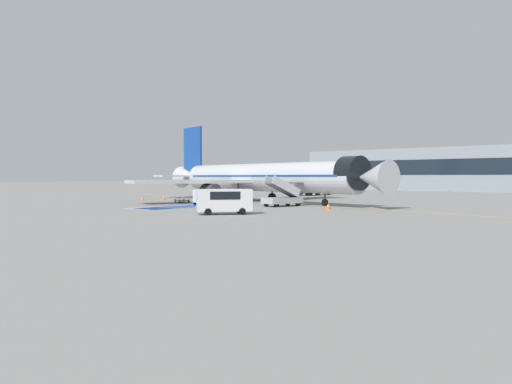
{
  "coord_description": "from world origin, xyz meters",
  "views": [
    {
      "loc": [
        45.71,
        -52.73,
        3.54
      ],
      "look_at": [
        2.65,
        -2.34,
        1.49
      ],
      "focal_mm": 35.0,
      "sensor_mm": 36.0,
      "label": 1
    }
  ],
  "objects_px": {
    "baggage_cart": "(182,200)",
    "traffic_cone_0": "(328,206)",
    "fuel_tanker": "(314,186)",
    "ground_crew_0": "(229,194)",
    "ground_crew_1": "(219,195)",
    "traffic_cone_2": "(143,199)",
    "traffic_cone_1": "(164,197)",
    "terminal_building": "(472,169)",
    "service_van_1": "(204,195)",
    "boarding_stairs_forward": "(283,198)",
    "service_van_0": "(224,199)",
    "airliner": "(260,177)"
  },
  "relations": [
    {
      "from": "service_van_0",
      "to": "service_van_1",
      "type": "xyz_separation_m",
      "value": [
        -13.93,
        10.72,
        -0.25
      ]
    },
    {
      "from": "service_van_1",
      "to": "ground_crew_0",
      "type": "relative_size",
      "value": 2.75
    },
    {
      "from": "traffic_cone_1",
      "to": "baggage_cart",
      "type": "bearing_deg",
      "value": -23.37
    },
    {
      "from": "airliner",
      "to": "traffic_cone_1",
      "type": "relative_size",
      "value": 66.89
    },
    {
      "from": "ground_crew_0",
      "to": "traffic_cone_0",
      "type": "height_order",
      "value": "ground_crew_0"
    },
    {
      "from": "fuel_tanker",
      "to": "traffic_cone_0",
      "type": "xyz_separation_m",
      "value": [
        23.82,
        -32.8,
        -1.43
      ]
    },
    {
      "from": "airliner",
      "to": "traffic_cone_0",
      "type": "relative_size",
      "value": 67.48
    },
    {
      "from": "ground_crew_0",
      "to": "ground_crew_1",
      "type": "xyz_separation_m",
      "value": [
        0.36,
        -2.27,
        -0.06
      ]
    },
    {
      "from": "ground_crew_1",
      "to": "traffic_cone_2",
      "type": "relative_size",
      "value": 3.08
    },
    {
      "from": "service_van_0",
      "to": "terminal_building",
      "type": "height_order",
      "value": "terminal_building"
    },
    {
      "from": "traffic_cone_1",
      "to": "service_van_0",
      "type": "bearing_deg",
      "value": -29.04
    },
    {
      "from": "boarding_stairs_forward",
      "to": "ground_crew_0",
      "type": "bearing_deg",
      "value": 172.94
    },
    {
      "from": "ground_crew_0",
      "to": "ground_crew_1",
      "type": "bearing_deg",
      "value": -95.0
    },
    {
      "from": "fuel_tanker",
      "to": "service_van_0",
      "type": "bearing_deg",
      "value": -64.55
    },
    {
      "from": "service_van_1",
      "to": "traffic_cone_0",
      "type": "distance_m",
      "value": 17.37
    },
    {
      "from": "terminal_building",
      "to": "fuel_tanker",
      "type": "bearing_deg",
      "value": -107.04
    },
    {
      "from": "service_van_0",
      "to": "terminal_building",
      "type": "relative_size",
      "value": 0.06
    },
    {
      "from": "traffic_cone_0",
      "to": "traffic_cone_1",
      "type": "bearing_deg",
      "value": 174.91
    },
    {
      "from": "ground_crew_1",
      "to": "terminal_building",
      "type": "height_order",
      "value": "terminal_building"
    },
    {
      "from": "ground_crew_0",
      "to": "traffic_cone_1",
      "type": "distance_m",
      "value": 11.73
    },
    {
      "from": "fuel_tanker",
      "to": "terminal_building",
      "type": "bearing_deg",
      "value": 74.2
    },
    {
      "from": "terminal_building",
      "to": "ground_crew_0",
      "type": "bearing_deg",
      "value": -98.11
    },
    {
      "from": "boarding_stairs_forward",
      "to": "traffic_cone_2",
      "type": "relative_size",
      "value": 10.09
    },
    {
      "from": "baggage_cart",
      "to": "traffic_cone_0",
      "type": "relative_size",
      "value": 4.54
    },
    {
      "from": "airliner",
      "to": "fuel_tanker",
      "type": "distance_m",
      "value": 26.76
    },
    {
      "from": "fuel_tanker",
      "to": "service_van_0",
      "type": "relative_size",
      "value": 1.68
    },
    {
      "from": "traffic_cone_2",
      "to": "service_van_1",
      "type": "bearing_deg",
      "value": -3.76
    },
    {
      "from": "traffic_cone_1",
      "to": "traffic_cone_0",
      "type": "bearing_deg",
      "value": -5.09
    },
    {
      "from": "baggage_cart",
      "to": "traffic_cone_2",
      "type": "xyz_separation_m",
      "value": [
        -8.27,
        -0.38,
        0.02
      ]
    },
    {
      "from": "fuel_tanker",
      "to": "traffic_cone_2",
      "type": "relative_size",
      "value": 15.77
    },
    {
      "from": "ground_crew_0",
      "to": "traffic_cone_1",
      "type": "height_order",
      "value": "ground_crew_0"
    },
    {
      "from": "ground_crew_1",
      "to": "traffic_cone_0",
      "type": "xyz_separation_m",
      "value": [
        19.67,
        -3.07,
        -0.64
      ]
    },
    {
      "from": "boarding_stairs_forward",
      "to": "ground_crew_0",
      "type": "height_order",
      "value": "boarding_stairs_forward"
    },
    {
      "from": "service_van_1",
      "to": "terminal_building",
      "type": "relative_size",
      "value": 0.06
    },
    {
      "from": "boarding_stairs_forward",
      "to": "terminal_building",
      "type": "height_order",
      "value": "terminal_building"
    },
    {
      "from": "ground_crew_1",
      "to": "traffic_cone_0",
      "type": "relative_size",
      "value": 2.56
    },
    {
      "from": "traffic_cone_1",
      "to": "terminal_building",
      "type": "distance_m",
      "value": 80.2
    },
    {
      "from": "baggage_cart",
      "to": "ground_crew_1",
      "type": "height_order",
      "value": "ground_crew_1"
    },
    {
      "from": "fuel_tanker",
      "to": "ground_crew_0",
      "type": "relative_size",
      "value": 4.87
    },
    {
      "from": "ground_crew_0",
      "to": "ground_crew_1",
      "type": "distance_m",
      "value": 2.3
    },
    {
      "from": "traffic_cone_0",
      "to": "traffic_cone_1",
      "type": "xyz_separation_m",
      "value": [
        -31.46,
        2.81,
        0.0
      ]
    },
    {
      "from": "ground_crew_0",
      "to": "fuel_tanker",
      "type": "bearing_deg",
      "value": 83.73
    },
    {
      "from": "ground_crew_1",
      "to": "terminal_building",
      "type": "xyz_separation_m",
      "value": [
        10.24,
        76.69,
        4.38
      ]
    },
    {
      "from": "boarding_stairs_forward",
      "to": "service_van_0",
      "type": "height_order",
      "value": "boarding_stairs_forward"
    },
    {
      "from": "fuel_tanker",
      "to": "traffic_cone_1",
      "type": "bearing_deg",
      "value": -103.06
    },
    {
      "from": "airliner",
      "to": "traffic_cone_1",
      "type": "distance_m",
      "value": 16.51
    },
    {
      "from": "terminal_building",
      "to": "traffic_cone_2",
      "type": "bearing_deg",
      "value": -105.18
    },
    {
      "from": "baggage_cart",
      "to": "traffic_cone_0",
      "type": "distance_m",
      "value": 23.13
    },
    {
      "from": "fuel_tanker",
      "to": "baggage_cart",
      "type": "relative_size",
      "value": 2.89
    },
    {
      "from": "ground_crew_1",
      "to": "traffic_cone_2",
      "type": "distance_m",
      "value": 12.48
    }
  ]
}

